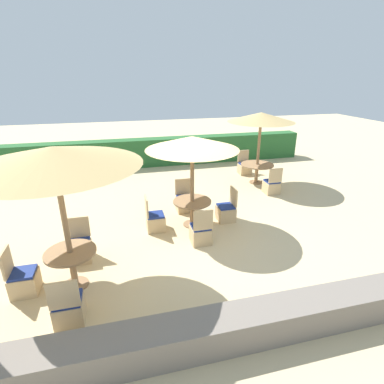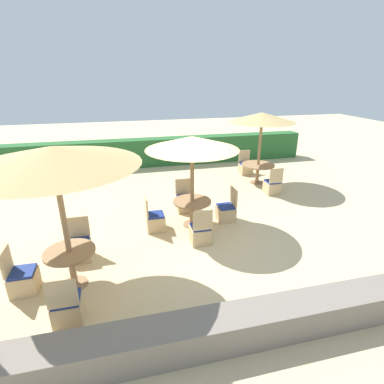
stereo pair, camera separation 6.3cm
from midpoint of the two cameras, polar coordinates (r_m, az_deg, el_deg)
ground_plane at (r=7.71m, az=0.86°, el=-7.84°), size 40.00×40.00×0.00m
hedge_row at (r=13.37m, az=-6.26°, el=7.66°), size 13.00×0.70×1.18m
stone_border at (r=5.04m, az=11.57°, el=-23.34°), size 10.00×0.56×0.53m
parasol_front_left at (r=5.36m, az=-25.20°, el=6.07°), size 2.86×2.86×2.71m
round_table_front_left at (r=6.13m, az=-22.23°, el=-11.97°), size 0.93×0.93×0.76m
patio_chair_front_left_north at (r=7.03m, az=-20.75°, el=-10.06°), size 0.46×0.46×0.93m
patio_chair_front_left_west at (r=6.52m, az=-29.72°, el=-14.42°), size 0.46×0.46×0.93m
patio_chair_front_left_south at (r=5.56m, az=-22.70°, el=-19.79°), size 0.46×0.46×0.93m
parasol_back_right at (r=10.86m, az=12.87°, el=13.66°), size 2.31×2.31×2.56m
round_table_back_right at (r=11.24m, az=12.12°, el=4.57°), size 1.19×1.19×0.72m
patio_chair_back_right_south at (r=10.43m, az=14.75°, el=1.13°), size 0.46×0.46×0.93m
patio_chair_back_right_north at (r=12.28m, az=9.82°, el=4.62°), size 0.46×0.46×0.93m
parasol_center at (r=7.34m, az=-0.21°, el=9.23°), size 2.31×2.31×2.39m
round_table_center at (r=7.87m, az=-0.19°, el=-2.75°), size 1.00×1.00×0.70m
patio_chair_center_south at (r=7.19m, az=1.42°, el=-7.79°), size 0.46×0.46×0.93m
patio_chair_center_west at (r=7.81m, az=-7.30°, el=-5.42°), size 0.46×0.46×0.93m
patio_chair_center_north at (r=8.83m, az=-1.68°, el=-1.94°), size 0.46×0.46×0.93m
patio_chair_center_east at (r=8.29m, az=6.33°, el=-3.72°), size 0.46×0.46×0.93m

